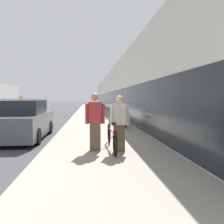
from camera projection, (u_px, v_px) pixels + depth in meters
sidewalk_slab at (94, 113)px, 26.17m from camera, size 3.80×70.00×0.12m
storefront_facade at (142, 93)px, 34.64m from camera, size 10.01×70.00×4.74m
tandem_bicycle at (112, 137)px, 7.48m from camera, size 0.52×2.62×0.87m
person_rider at (119, 123)px, 7.14m from camera, size 0.55×0.21×1.61m
person_bystander at (95, 122)px, 7.25m from camera, size 0.57×0.22×1.68m
bike_rack_hoop at (128, 120)px, 11.49m from camera, size 0.05×0.60×0.84m
cruiser_bike_nearest at (124, 120)px, 13.06m from camera, size 0.52×1.75×0.87m
parked_sedan_curbside at (23, 121)px, 10.09m from camera, size 1.92×4.63×1.63m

